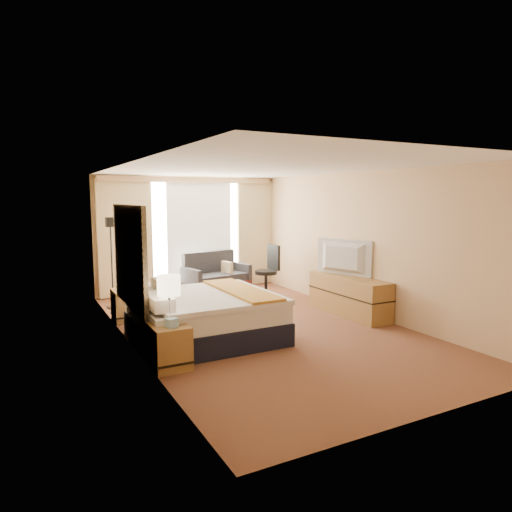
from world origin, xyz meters
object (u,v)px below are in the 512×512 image
media_dresser (349,295)px  floor_lamp (111,244)px  nightstand_left (170,346)px  lamp_left (169,287)px  loveseat (216,279)px  bed (204,316)px  nightstand_right (127,305)px  lamp_right (124,265)px  desk_chair (268,274)px  television (341,258)px

media_dresser → floor_lamp: (-3.73, 2.52, 0.89)m
nightstand_left → lamp_left: 0.76m
loveseat → media_dresser: bearing=-76.7°
media_dresser → bed: 2.90m
bed → lamp_left: size_ratio=3.30×
nightstand_right → floor_lamp: size_ratio=0.31×
lamp_left → lamp_right: bearing=91.5°
desk_chair → nightstand_left: bearing=-138.9°
nightstand_left → lamp_left: (0.03, 0.07, 0.75)m
lamp_left → lamp_right: size_ratio=1.07×
nightstand_left → bed: (0.81, 0.87, 0.09)m
nightstand_left → lamp_left: bearing=66.1°
nightstand_right → television: bearing=-19.1°
desk_chair → lamp_right: size_ratio=1.93×
nightstand_right → desk_chair: (3.15, 0.59, 0.22)m
media_dresser → television: 0.71m
desk_chair → lamp_left: (-3.12, -3.02, 0.53)m
nightstand_left → lamp_right: lamp_right is taller
television → nightstand_left: bearing=89.2°
bed → loveseat: bearing=64.5°
floor_lamp → desk_chair: 3.31m
bed → television: (2.84, 0.37, 0.67)m
loveseat → lamp_right: size_ratio=2.73×
loveseat → television: 3.18m
nightstand_left → desk_chair: (3.15, 3.09, 0.22)m
loveseat → lamp_left: 4.63m
media_dresser → lamp_left: bearing=-165.0°
floor_lamp → lamp_left: size_ratio=2.85×
bed → lamp_right: bearing=118.5°
nightstand_left → bed: 1.19m
loveseat → lamp_right: 2.93m
nightstand_right → media_dresser: media_dresser is taller
nightstand_left → media_dresser: (3.70, 1.05, 0.07)m
bed → loveseat: bed is taller
bed → lamp_left: 1.30m
loveseat → desk_chair: 1.28m
lamp_right → loveseat: bearing=34.5°
loveseat → television: size_ratio=1.37×
desk_chair → lamp_left: 4.38m
loveseat → lamp_right: bearing=-157.1°
lamp_left → lamp_right: (-0.06, 2.35, -0.03)m
nightstand_left → loveseat: loveseat is taller
bed → lamp_left: lamp_left is taller
desk_chair → lamp_right: lamp_right is taller
loveseat → lamp_right: (-2.35, -1.61, 0.70)m
lamp_left → television: bearing=17.9°
loveseat → television: bearing=-76.1°
nightstand_right → lamp_right: (-0.03, -0.08, 0.72)m
lamp_right → floor_lamp: bearing=89.9°
floor_lamp → lamp_left: (0.06, -3.50, -0.22)m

